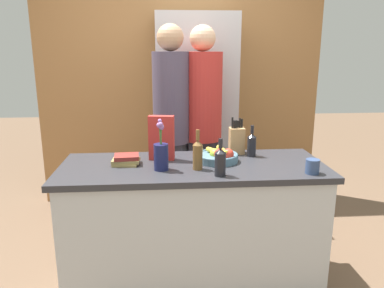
{
  "coord_description": "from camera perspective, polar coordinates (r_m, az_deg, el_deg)",
  "views": [
    {
      "loc": [
        -0.2,
        -2.38,
        1.63
      ],
      "look_at": [
        0.0,
        0.09,
        1.0
      ],
      "focal_mm": 35.0,
      "sensor_mm": 36.0,
      "label": 1
    }
  ],
  "objects": [
    {
      "name": "ground_plane",
      "position": [
        2.89,
        0.14,
        -20.13
      ],
      "size": [
        14.0,
        14.0,
        0.0
      ],
      "primitive_type": "plane",
      "color": "brown"
    },
    {
      "name": "kitchen_island",
      "position": [
        2.67,
        0.15,
        -12.23
      ],
      "size": [
        1.77,
        0.69,
        0.88
      ],
      "color": "silver",
      "rests_on": "ground_plane"
    },
    {
      "name": "back_wall_wood",
      "position": [
        4.04,
        -1.77,
        9.53
      ],
      "size": [
        2.97,
        0.12,
        2.6
      ],
      "color": "#9E6B3D",
      "rests_on": "ground_plane"
    },
    {
      "name": "refrigerator",
      "position": [
        3.73,
        0.5,
        4.16
      ],
      "size": [
        0.75,
        0.63,
        1.96
      ],
      "color": "#B7B7BC",
      "rests_on": "ground_plane"
    },
    {
      "name": "fruit_bowl",
      "position": [
        2.56,
        3.99,
        -1.84
      ],
      "size": [
        0.28,
        0.28,
        0.11
      ],
      "color": "slate",
      "rests_on": "kitchen_island"
    },
    {
      "name": "knife_block",
      "position": [
        2.76,
        6.83,
        0.61
      ],
      "size": [
        0.11,
        0.09,
        0.27
      ],
      "color": "tan",
      "rests_on": "kitchen_island"
    },
    {
      "name": "flower_vase",
      "position": [
        2.37,
        -4.74,
        -1.53
      ],
      "size": [
        0.09,
        0.09,
        0.33
      ],
      "color": "#191E4C",
      "rests_on": "kitchen_island"
    },
    {
      "name": "cereal_box",
      "position": [
        2.58,
        -4.67,
        0.93
      ],
      "size": [
        0.18,
        0.09,
        0.31
      ],
      "color": "red",
      "rests_on": "kitchen_island"
    },
    {
      "name": "coffee_mug",
      "position": [
        2.43,
        17.89,
        -3.25
      ],
      "size": [
        0.08,
        0.12,
        0.09
      ],
      "color": "#334770",
      "rests_on": "kitchen_island"
    },
    {
      "name": "book_stack",
      "position": [
        2.53,
        -10.0,
        -2.39
      ],
      "size": [
        0.19,
        0.15,
        0.07
      ],
      "color": "#99844C",
      "rests_on": "kitchen_island"
    },
    {
      "name": "bottle_oil",
      "position": [
        2.26,
        4.33,
        -2.64
      ],
      "size": [
        0.07,
        0.07,
        0.23
      ],
      "color": "black",
      "rests_on": "kitchen_island"
    },
    {
      "name": "bottle_vinegar",
      "position": [
        2.37,
        0.87,
        -1.53
      ],
      "size": [
        0.06,
        0.06,
        0.26
      ],
      "color": "brown",
      "rests_on": "kitchen_island"
    },
    {
      "name": "bottle_wine",
      "position": [
        2.71,
        9.08,
        -0.02
      ],
      "size": [
        0.06,
        0.06,
        0.23
      ],
      "color": "black",
      "rests_on": "kitchen_island"
    },
    {
      "name": "person_at_sink",
      "position": [
        3.1,
        -3.17,
        3.41
      ],
      "size": [
        0.3,
        0.3,
        1.83
      ],
      "rotation": [
        0.0,
        0.0,
        -0.4
      ],
      "color": "#383842",
      "rests_on": "ground_plane"
    },
    {
      "name": "person_in_blue",
      "position": [
        3.19,
        1.55,
        3.49
      ],
      "size": [
        0.33,
        0.33,
        1.83
      ],
      "rotation": [
        0.0,
        0.0,
        0.07
      ],
      "color": "#383842",
      "rests_on": "ground_plane"
    }
  ]
}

